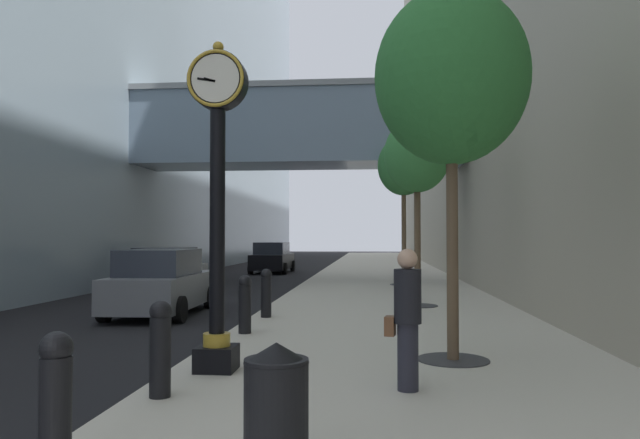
# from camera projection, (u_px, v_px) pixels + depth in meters

# --- Properties ---
(ground_plane) EXTENTS (110.00, 110.00, 0.00)m
(ground_plane) POSITION_uv_depth(u_px,v_px,m) (312.00, 280.00, 28.15)
(ground_plane) COLOR black
(ground_plane) RESTS_ON ground
(sidewalk_right) EXTENTS (6.74, 80.00, 0.14)m
(sidewalk_right) POSITION_uv_depth(u_px,v_px,m) (382.00, 275.00, 30.84)
(sidewalk_right) COLOR beige
(sidewalk_right) RESTS_ON ground
(street_clock) EXTENTS (0.84, 0.55, 4.71)m
(street_clock) POSITION_uv_depth(u_px,v_px,m) (217.00, 188.00, 8.42)
(street_clock) COLOR black
(street_clock) RESTS_ON sidewalk_right
(bollard_nearest) EXTENTS (0.26, 0.26, 1.14)m
(bollard_nearest) POSITION_uv_depth(u_px,v_px,m) (55.00, 400.00, 4.69)
(bollard_nearest) COLOR black
(bollard_nearest) RESTS_ON sidewalk_right
(bollard_second) EXTENTS (0.26, 0.26, 1.14)m
(bollard_second) POSITION_uv_depth(u_px,v_px,m) (160.00, 346.00, 7.00)
(bollard_second) COLOR black
(bollard_second) RESTS_ON sidewalk_right
(bollard_fourth) EXTENTS (0.26, 0.26, 1.14)m
(bollard_fourth) POSITION_uv_depth(u_px,v_px,m) (245.00, 303.00, 11.62)
(bollard_fourth) COLOR black
(bollard_fourth) RESTS_ON sidewalk_right
(bollard_fifth) EXTENTS (0.26, 0.26, 1.14)m
(bollard_fifth) POSITION_uv_depth(u_px,v_px,m) (266.00, 292.00, 13.93)
(bollard_fifth) COLOR black
(bollard_fifth) RESTS_ON sidewalk_right
(street_tree_near) EXTENTS (2.38, 2.38, 5.76)m
(street_tree_near) POSITION_uv_depth(u_px,v_px,m) (451.00, 79.00, 9.18)
(street_tree_near) COLOR #333335
(street_tree_near) RESTS_ON sidewalk_right
(street_tree_mid_near) EXTENTS (1.82, 1.82, 5.22)m
(street_tree_mid_near) POSITION_uv_depth(u_px,v_px,m) (417.00, 157.00, 16.33)
(street_tree_mid_near) COLOR #333335
(street_tree_mid_near) RESTS_ON sidewalk_right
(street_tree_mid_far) EXTENTS (2.06, 2.06, 5.92)m
(street_tree_mid_far) POSITION_uv_depth(u_px,v_px,m) (404.00, 167.00, 23.50)
(street_tree_mid_far) COLOR #333335
(street_tree_mid_far) RESTS_ON sidewalk_right
(trash_bin) EXTENTS (0.53, 0.53, 1.05)m
(trash_bin) POSITION_uv_depth(u_px,v_px,m) (276.00, 407.00, 4.71)
(trash_bin) COLOR black
(trash_bin) RESTS_ON sidewalk_right
(pedestrian_walking) EXTENTS (0.49, 0.40, 1.75)m
(pedestrian_walking) POSITION_uv_depth(u_px,v_px,m) (407.00, 315.00, 7.30)
(pedestrian_walking) COLOR #23232D
(pedestrian_walking) RESTS_ON sidewalk_right
(car_silver_near) EXTENTS (2.20, 4.22, 1.66)m
(car_silver_near) POSITION_uv_depth(u_px,v_px,m) (167.00, 271.00, 20.99)
(car_silver_near) COLOR #B7BABF
(car_silver_near) RESTS_ON ground
(car_black_mid) EXTENTS (2.12, 4.54, 1.73)m
(car_black_mid) POSITION_uv_depth(u_px,v_px,m) (272.00, 258.00, 33.46)
(car_black_mid) COLOR black
(car_black_mid) RESTS_ON ground
(car_grey_far) EXTENTS (2.16, 4.33, 1.71)m
(car_grey_far) POSITION_uv_depth(u_px,v_px,m) (161.00, 283.00, 15.41)
(car_grey_far) COLOR slate
(car_grey_far) RESTS_ON ground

